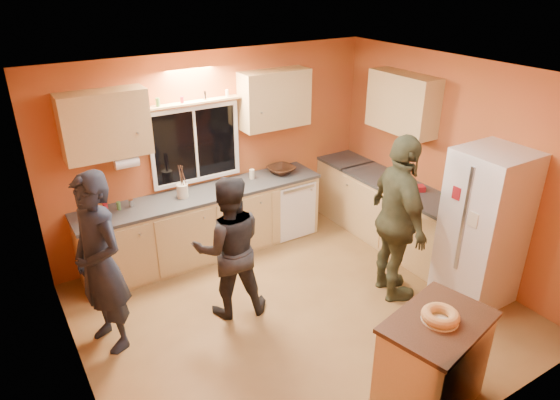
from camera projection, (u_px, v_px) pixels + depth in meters
ground at (300, 312)px, 5.59m from camera, size 4.50×4.50×0.00m
room_shell at (290, 164)px, 5.27m from camera, size 4.54×4.04×2.61m
back_counter at (231, 217)px, 6.71m from camera, size 4.23×0.62×0.90m
right_counter at (400, 217)px, 6.71m from camera, size 0.62×1.84×0.90m
refrigerator at (484, 228)px, 5.49m from camera, size 0.72×0.70×1.80m
island at (432, 362)px, 4.24m from camera, size 1.06×0.84×0.91m
bundt_pastry at (440, 316)px, 4.03m from camera, size 0.31×0.31×0.09m
person_left at (100, 264)px, 4.76m from camera, size 0.64×0.79×1.87m
person_center at (229, 248)px, 5.29m from camera, size 0.93×0.82×1.62m
person_right at (398, 220)px, 5.50m from camera, size 0.82×1.24×1.95m
mixing_bowl at (281, 170)px, 6.93m from camera, size 0.42×0.42×0.09m
utensil_crock at (182, 191)px, 6.19m from camera, size 0.14×0.14×0.17m
potted_plant at (449, 200)px, 5.81m from camera, size 0.31×0.28×0.29m
red_box at (418, 188)px, 6.38m from camera, size 0.20×0.18×0.07m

